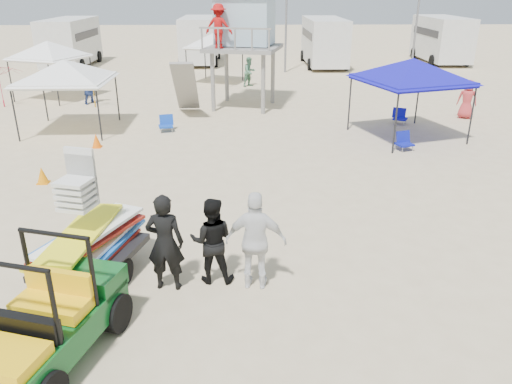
{
  "coord_description": "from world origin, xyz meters",
  "views": [
    {
      "loc": [
        0.27,
        -6.89,
        5.42
      ],
      "look_at": [
        0.5,
        3.0,
        1.3
      ],
      "focal_mm": 35.0,
      "sensor_mm": 36.0,
      "label": 1
    }
  ],
  "objects_px": {
    "surf_trailer": "(88,236)",
    "canopy_blue": "(413,62)",
    "lifeguard_tower": "(241,24)",
    "utility_cart": "(43,312)",
    "man_left": "(165,243)"
  },
  "relations": [
    {
      "from": "surf_trailer",
      "to": "canopy_blue",
      "type": "distance_m",
      "value": 13.61
    },
    {
      "from": "surf_trailer",
      "to": "lifeguard_tower",
      "type": "relative_size",
      "value": 0.56
    },
    {
      "from": "utility_cart",
      "to": "surf_trailer",
      "type": "bearing_deg",
      "value": 89.89
    },
    {
      "from": "surf_trailer",
      "to": "canopy_blue",
      "type": "bearing_deg",
      "value": 47.09
    },
    {
      "from": "lifeguard_tower",
      "to": "canopy_blue",
      "type": "distance_m",
      "value": 8.32
    },
    {
      "from": "man_left",
      "to": "lifeguard_tower",
      "type": "relative_size",
      "value": 0.38
    },
    {
      "from": "utility_cart",
      "to": "surf_trailer",
      "type": "relative_size",
      "value": 1.01
    },
    {
      "from": "utility_cart",
      "to": "surf_trailer",
      "type": "height_order",
      "value": "surf_trailer"
    },
    {
      "from": "utility_cart",
      "to": "lifeguard_tower",
      "type": "xyz_separation_m",
      "value": [
        2.91,
        17.59,
        2.87
      ]
    },
    {
      "from": "lifeguard_tower",
      "to": "canopy_blue",
      "type": "xyz_separation_m",
      "value": [
        6.28,
        -5.38,
        -0.98
      ]
    },
    {
      "from": "lifeguard_tower",
      "to": "surf_trailer",
      "type": "bearing_deg",
      "value": -100.79
    },
    {
      "from": "surf_trailer",
      "to": "lifeguard_tower",
      "type": "xyz_separation_m",
      "value": [
        2.91,
        15.26,
        2.82
      ]
    },
    {
      "from": "lifeguard_tower",
      "to": "man_left",
      "type": "bearing_deg",
      "value": -95.11
    },
    {
      "from": "utility_cart",
      "to": "canopy_blue",
      "type": "bearing_deg",
      "value": 53.05
    },
    {
      "from": "surf_trailer",
      "to": "man_left",
      "type": "relative_size",
      "value": 1.46
    }
  ]
}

